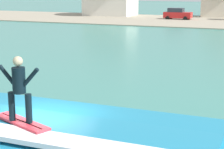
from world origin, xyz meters
TOP-DOWN VIEW (x-y plane):
  - surfboard at (0.16, -1.21)m, footprint 1.90×1.07m
  - surfer at (0.18, -1.26)m, footprint 1.15×0.32m
  - car_near_shore at (-8.93, 53.30)m, footprint 4.29×2.08m

SIDE VIEW (x-z plane):
  - car_near_shore at x=-8.93m, z-range 0.02..1.88m
  - surfboard at x=0.16m, z-range 1.90..1.96m
  - surfer at x=0.18m, z-range 2.05..3.67m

